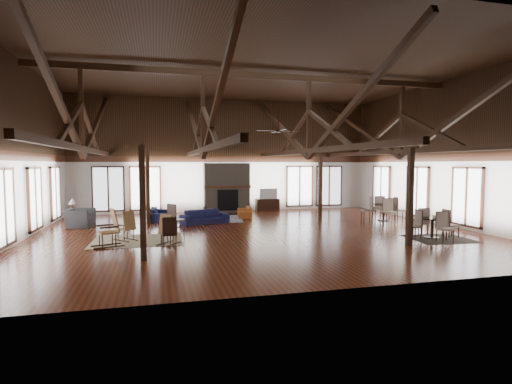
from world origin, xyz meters
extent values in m
plane|color=#612414|center=(0.00, 0.00, 0.00)|extent=(16.00, 16.00, 0.00)
cube|color=black|center=(0.00, 0.00, 6.00)|extent=(16.00, 14.00, 0.02)
cube|color=silver|center=(0.00, 7.00, 3.00)|extent=(16.00, 0.02, 6.00)
cube|color=silver|center=(0.00, -7.00, 3.00)|extent=(16.00, 0.02, 6.00)
cube|color=silver|center=(-8.00, 0.00, 3.00)|extent=(0.02, 14.00, 6.00)
cube|color=silver|center=(8.00, 0.00, 3.00)|extent=(0.02, 14.00, 6.00)
cube|color=black|center=(0.00, 0.00, 5.75)|extent=(15.60, 0.18, 0.22)
cube|color=black|center=(-6.00, 0.00, 3.05)|extent=(0.16, 13.70, 0.18)
cube|color=black|center=(-6.00, 0.00, 4.40)|extent=(0.14, 0.14, 2.70)
cube|color=black|center=(-6.00, 3.50, 4.28)|extent=(0.15, 7.07, 3.12)
cube|color=black|center=(-6.00, -3.50, 4.28)|extent=(0.15, 7.07, 3.12)
cube|color=black|center=(-2.00, 0.00, 3.05)|extent=(0.16, 13.70, 0.18)
cube|color=black|center=(-2.00, 0.00, 4.40)|extent=(0.14, 0.14, 2.70)
cube|color=black|center=(-2.00, 3.50, 4.28)|extent=(0.15, 7.07, 3.12)
cube|color=black|center=(-2.00, -3.50, 4.28)|extent=(0.15, 7.07, 3.12)
cube|color=black|center=(2.00, 0.00, 3.05)|extent=(0.16, 13.70, 0.18)
cube|color=black|center=(2.00, 0.00, 4.40)|extent=(0.14, 0.14, 2.70)
cube|color=black|center=(2.00, 3.50, 4.28)|extent=(0.15, 7.07, 3.12)
cube|color=black|center=(2.00, -3.50, 4.28)|extent=(0.15, 7.07, 3.12)
cube|color=black|center=(6.00, 0.00, 3.05)|extent=(0.16, 13.70, 0.18)
cube|color=black|center=(6.00, 0.00, 4.40)|extent=(0.14, 0.14, 2.70)
cube|color=black|center=(6.00, 3.50, 4.28)|extent=(0.15, 7.07, 3.12)
cube|color=black|center=(6.00, -3.50, 4.28)|extent=(0.15, 7.07, 3.12)
cube|color=black|center=(-4.00, -3.50, 1.52)|extent=(0.16, 0.16, 3.05)
cube|color=black|center=(4.00, -3.50, 1.52)|extent=(0.16, 0.16, 3.05)
cube|color=black|center=(-4.00, 3.50, 1.52)|extent=(0.16, 0.16, 3.05)
cube|color=black|center=(4.00, 3.50, 1.52)|extent=(0.16, 0.16, 3.05)
cube|color=#62574A|center=(0.00, 6.68, 1.30)|extent=(2.40, 0.62, 2.60)
cube|color=black|center=(0.00, 6.36, 0.65)|extent=(1.10, 0.06, 1.10)
cube|color=#371C10|center=(0.00, 6.40, 1.35)|extent=(2.50, 0.20, 0.12)
cylinder|color=black|center=(0.50, -1.00, 4.05)|extent=(0.04, 0.04, 0.70)
cylinder|color=black|center=(0.50, -1.00, 3.70)|extent=(0.20, 0.20, 0.10)
cube|color=black|center=(0.95, -1.00, 3.70)|extent=(0.70, 0.12, 0.02)
cube|color=black|center=(0.50, -0.55, 3.70)|extent=(0.12, 0.70, 0.02)
cube|color=black|center=(0.05, -1.00, 3.70)|extent=(0.70, 0.12, 0.02)
cube|color=black|center=(0.50, -1.45, 3.70)|extent=(0.12, 0.70, 0.02)
imported|color=#141437|center=(-1.66, 2.66, 0.29)|extent=(2.15, 1.33, 0.59)
imported|color=#16193F|center=(-3.58, 4.44, 0.27)|extent=(1.88, 0.87, 0.53)
imported|color=#A75320|center=(0.47, 4.42, 0.24)|extent=(1.75, 0.93, 0.49)
cube|color=brown|center=(-1.58, 4.15, 0.41)|extent=(1.23, 0.76, 0.06)
cube|color=brown|center=(-2.06, 3.96, 0.19)|extent=(0.06, 0.06, 0.38)
cube|color=brown|center=(-2.06, 4.34, 0.19)|extent=(0.06, 0.06, 0.38)
cube|color=brown|center=(-1.09, 3.96, 0.19)|extent=(0.06, 0.06, 0.38)
cube|color=brown|center=(-1.09, 4.34, 0.19)|extent=(0.06, 0.06, 0.38)
imported|color=#B2B2B2|center=(-1.46, 4.13, 0.55)|extent=(0.25, 0.25, 0.21)
imported|color=#2B2B2D|center=(-6.68, 2.92, 0.36)|extent=(1.25, 1.13, 0.72)
cube|color=black|center=(-7.05, 3.57, 0.30)|extent=(0.44, 0.44, 0.59)
cylinder|color=black|center=(-7.05, 3.57, 0.77)|extent=(0.08, 0.08, 0.36)
cone|color=beige|center=(-7.05, 3.57, 1.01)|extent=(0.32, 0.32, 0.26)
cube|color=brown|center=(-4.66, -0.52, 0.38)|extent=(0.60, 0.60, 0.05)
cube|color=brown|center=(-4.53, -0.67, 0.68)|extent=(0.44, 0.41, 0.63)
cube|color=black|center=(-4.80, -0.64, 0.02)|extent=(0.53, 0.62, 0.05)
cube|color=black|center=(-4.52, -0.40, 0.02)|extent=(0.53, 0.62, 0.05)
cube|color=brown|center=(-3.28, -1.49, 0.38)|extent=(0.59, 0.59, 0.04)
cube|color=brown|center=(-3.40, -1.64, 0.67)|extent=(0.44, 0.40, 0.62)
cube|color=black|center=(-3.42, -1.38, 0.02)|extent=(0.52, 0.62, 0.04)
cube|color=black|center=(-3.14, -1.60, 0.02)|extent=(0.52, 0.62, 0.04)
cube|color=brown|center=(-5.13, -1.45, 0.45)|extent=(0.64, 0.65, 0.05)
cube|color=brown|center=(-4.90, -1.37, 0.81)|extent=(0.36, 0.55, 0.74)
cube|color=black|center=(-5.06, -1.65, 0.03)|extent=(0.88, 0.35, 0.05)
cube|color=black|center=(-5.20, -1.24, 0.03)|extent=(0.88, 0.35, 0.05)
cube|color=black|center=(-2.96, 0.49, 0.50)|extent=(0.66, 0.66, 0.06)
cube|color=black|center=(-3.12, 0.35, 0.80)|extent=(0.33, 0.39, 0.61)
cylinder|color=black|center=(-2.96, 0.49, 0.25)|extent=(0.04, 0.04, 0.50)
cube|color=black|center=(-3.32, -2.17, 0.44)|extent=(0.47, 0.47, 0.05)
cube|color=black|center=(-3.29, -2.35, 0.71)|extent=(0.42, 0.10, 0.54)
cylinder|color=black|center=(-3.32, -2.17, 0.22)|extent=(0.03, 0.03, 0.44)
cylinder|color=black|center=(5.53, -2.61, 0.68)|extent=(0.80, 0.80, 0.04)
cylinder|color=black|center=(5.53, -2.61, 0.35)|extent=(0.10, 0.10, 0.66)
cylinder|color=black|center=(5.53, -2.61, 0.02)|extent=(0.48, 0.48, 0.04)
cylinder|color=black|center=(6.31, 1.67, 0.73)|extent=(0.86, 0.86, 0.04)
cylinder|color=black|center=(6.31, 1.67, 0.38)|extent=(0.10, 0.10, 0.71)
cylinder|color=black|center=(6.31, 1.67, 0.02)|extent=(0.52, 0.52, 0.04)
imported|color=#B2B2B2|center=(5.60, -2.60, 0.74)|extent=(0.13, 0.13, 0.09)
imported|color=#B2B2B2|center=(6.38, 1.60, 0.80)|extent=(0.14, 0.14, 0.10)
cube|color=black|center=(2.28, 6.75, 0.32)|extent=(1.27, 0.48, 0.64)
imported|color=#B2B2B2|center=(2.31, 6.75, 0.92)|extent=(1.00, 0.17, 0.57)
cube|color=tan|center=(-4.27, -0.60, 0.01)|extent=(2.97, 2.37, 0.01)
cube|color=#191C47|center=(-1.45, 4.03, 0.01)|extent=(3.60, 2.89, 0.01)
cube|color=black|center=(5.71, -2.77, 0.01)|extent=(2.12, 1.96, 0.01)
camera|label=1|loc=(-3.63, -14.31, 2.54)|focal=28.00mm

